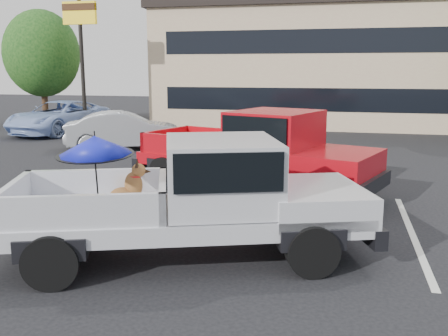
{
  "coord_description": "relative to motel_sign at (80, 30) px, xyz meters",
  "views": [
    {
      "loc": [
        1.67,
        -7.15,
        2.92
      ],
      "look_at": [
        -0.2,
        0.78,
        1.3
      ],
      "focal_mm": 40.0,
      "sensor_mm": 36.0,
      "label": 1
    }
  ],
  "objects": [
    {
      "name": "stripe_right",
      "position": [
        13.0,
        -12.0,
        -4.65
      ],
      "size": [
        0.12,
        5.0,
        0.01
      ],
      "primitive_type": "cube",
      "color": "silver",
      "rests_on": "ground"
    },
    {
      "name": "stripe_left",
      "position": [
        7.0,
        -12.0,
        -4.65
      ],
      "size": [
        0.12,
        5.0,
        0.01
      ],
      "primitive_type": "cube",
      "color": "silver",
      "rests_on": "ground"
    },
    {
      "name": "red_pickup",
      "position": [
        10.01,
        -9.64,
        -3.57
      ],
      "size": [
        6.34,
        3.99,
        1.98
      ],
      "rotation": [
        0.0,
        0.0,
        -0.35
      ],
      "color": "black",
      "rests_on": "ground"
    },
    {
      "name": "tree_left",
      "position": [
        -4.0,
        3.0,
        -0.92
      ],
      "size": [
        3.96,
        3.96,
        6.02
      ],
      "color": "#332114",
      "rests_on": "ground"
    },
    {
      "name": "silver_pickup",
      "position": [
        9.69,
        -13.95,
        -3.6
      ],
      "size": [
        6.02,
        3.77,
        2.06
      ],
      "rotation": [
        0.0,
        0.0,
        0.35
      ],
      "color": "black",
      "rests_on": "ground"
    },
    {
      "name": "ground",
      "position": [
        10.0,
        -14.0,
        -4.65
      ],
      "size": [
        90.0,
        90.0,
        0.0
      ],
      "primitive_type": "plane",
      "color": "black",
      "rests_on": "ground"
    },
    {
      "name": "blue_suv",
      "position": [
        -1.01,
        -0.51,
        -3.9
      ],
      "size": [
        3.3,
        5.7,
        1.49
      ],
      "primitive_type": "imported",
      "rotation": [
        0.0,
        0.0,
        -0.16
      ],
      "color": "#99B3E5",
      "rests_on": "ground"
    },
    {
      "name": "silver_sedan",
      "position": [
        3.85,
        -4.14,
        -3.96
      ],
      "size": [
        4.46,
        3.03,
        1.39
      ],
      "primitive_type": "imported",
      "rotation": [
        0.0,
        0.0,
        1.98
      ],
      "color": "#A1A5A8",
      "rests_on": "ground"
    },
    {
      "name": "motel_sign",
      "position": [
        0.0,
        0.0,
        0.0
      ],
      "size": [
        1.6,
        0.22,
        6.0
      ],
      "color": "black",
      "rests_on": "ground"
    },
    {
      "name": "motel_building",
      "position": [
        12.0,
        6.99,
        -1.45
      ],
      "size": [
        20.4,
        8.4,
        6.3
      ],
      "color": "tan",
      "rests_on": "ground"
    },
    {
      "name": "tree_back",
      "position": [
        16.0,
        10.0,
        -0.24
      ],
      "size": [
        4.68,
        4.68,
        7.11
      ],
      "color": "#332114",
      "rests_on": "ground"
    }
  ]
}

